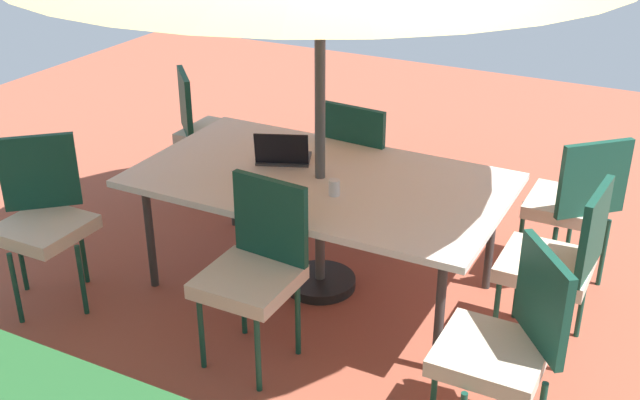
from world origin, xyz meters
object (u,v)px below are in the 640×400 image
(dining_table, at_px, (320,184))
(chair_northeast, at_px, (43,214))
(chair_northwest, at_px, (505,341))
(cup, at_px, (334,188))
(chair_southeast, at_px, (207,127))
(chair_southwest, at_px, (574,200))
(laptop, at_px, (283,155))
(chair_south, at_px, (364,162))
(chair_west, at_px, (559,259))
(chair_north, at_px, (255,265))

(dining_table, distance_m, chair_northeast, 1.61)
(chair_northwest, xyz_separation_m, cup, (1.15, -0.63, 0.23))
(chair_southeast, relative_size, chair_northeast, 1.00)
(chair_southwest, height_order, chair_northeast, same)
(chair_southwest, relative_size, laptop, 2.51)
(dining_table, bearing_deg, laptop, -16.95)
(dining_table, distance_m, chair_south, 0.75)
(chair_southwest, bearing_deg, chair_southeast, -44.24)
(chair_south, relative_size, chair_west, 1.00)
(chair_south, bearing_deg, chair_northeast, 53.56)
(chair_north, relative_size, cup, 10.68)
(laptop, bearing_deg, chair_northeast, 17.75)
(chair_northwest, height_order, laptop, chair_northwest)
(chair_south, distance_m, chair_west, 1.60)
(chair_south, xyz_separation_m, chair_southeast, (1.30, -0.06, 0.00))
(chair_northwest, relative_size, chair_northeast, 1.00)
(chair_northwest, height_order, chair_southeast, same)
(cup, bearing_deg, chair_south, -75.79)
(dining_table, height_order, chair_northwest, chair_northwest)
(dining_table, distance_m, chair_northwest, 1.57)
(chair_south, height_order, chair_west, same)
(dining_table, bearing_deg, chair_southeast, -30.38)
(chair_west, relative_size, laptop, 2.51)
(chair_northwest, xyz_separation_m, chair_southeast, (2.68, -1.61, 0.00))
(laptop, bearing_deg, cup, 127.74)
(dining_table, relative_size, chair_west, 2.18)
(chair_north, height_order, chair_southeast, same)
(laptop, bearing_deg, chair_southwest, -179.82)
(chair_northwest, xyz_separation_m, chair_southwest, (0.01, -1.59, 0.00))
(chair_west, height_order, laptop, chair_west)
(chair_southeast, bearing_deg, chair_northeast, 135.61)
(chair_west, xyz_separation_m, laptop, (1.68, -0.07, 0.24))
(dining_table, xyz_separation_m, laptop, (0.30, -0.09, 0.09))
(chair_north, xyz_separation_m, chair_northeast, (1.39, 0.07, 0.00))
(chair_west, distance_m, laptop, 1.70)
(chair_west, height_order, chair_southwest, same)
(dining_table, xyz_separation_m, chair_north, (-0.02, 0.76, -0.14))
(chair_southeast, xyz_separation_m, chair_northeast, (0.03, 1.62, 0.00))
(chair_northwest, height_order, chair_northeast, same)
(chair_north, distance_m, chair_west, 1.57)
(chair_west, bearing_deg, chair_north, -55.95)
(dining_table, bearing_deg, chair_south, -86.11)
(chair_northwest, xyz_separation_m, laptop, (1.63, -0.91, 0.24))
(chair_northeast, bearing_deg, chair_west, -24.55)
(dining_table, xyz_separation_m, cup, (-0.18, 0.18, 0.09))
(chair_south, distance_m, laptop, 0.72)
(dining_table, xyz_separation_m, chair_northeast, (1.38, 0.83, -0.14))
(chair_northeast, bearing_deg, cup, -19.08)
(chair_northwest, bearing_deg, chair_northeast, -127.28)
(chair_northwest, bearing_deg, laptop, -156.63)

